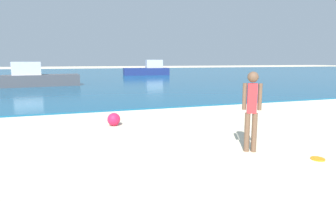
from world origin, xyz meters
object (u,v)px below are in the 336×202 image
(person_standing, at_px, (252,107))
(boat_near, at_px, (39,78))
(boat_far, at_px, (148,70))
(frisbee, at_px, (318,159))
(beach_ball, at_px, (114,119))

(person_standing, xyz_separation_m, boat_near, (-6.39, 17.57, -0.30))
(boat_far, bearing_deg, frisbee, 85.50)
(person_standing, height_order, boat_near, boat_near)
(frisbee, distance_m, boat_far, 31.63)
(boat_near, bearing_deg, beach_ball, -81.55)
(frisbee, height_order, boat_far, boat_far)
(person_standing, relative_size, frisbee, 6.53)
(boat_far, height_order, beach_ball, boat_far)
(person_standing, distance_m, boat_near, 18.70)
(boat_far, bearing_deg, person_standing, 83.46)
(person_standing, distance_m, boat_far, 30.94)
(person_standing, relative_size, boat_far, 0.29)
(boat_near, relative_size, beach_ball, 14.10)
(boat_near, relative_size, boat_far, 0.91)
(boat_near, height_order, boat_far, boat_far)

